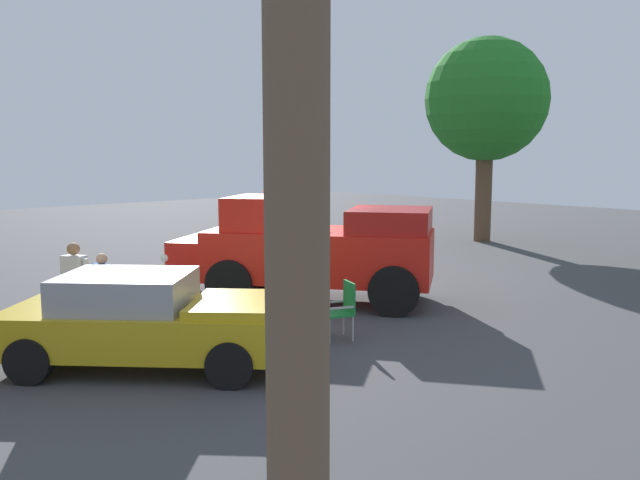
{
  "coord_description": "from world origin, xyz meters",
  "views": [
    {
      "loc": [
        11.23,
        -9.52,
        3.27
      ],
      "look_at": [
        0.59,
        0.16,
        1.38
      ],
      "focal_mm": 36.91,
      "sensor_mm": 36.0,
      "label": 1
    }
  ],
  "objects_px": {
    "lawn_chair_by_car": "(343,306)",
    "lawn_chair_spare": "(164,302)",
    "utility_pole": "(297,107)",
    "vintage_fire_truck": "(310,248)",
    "spectator_seated": "(107,282)",
    "classic_hot_rod": "(149,320)",
    "spectator_standing": "(75,281)",
    "lawn_chair_near_truck": "(101,288)",
    "traffic_cone": "(306,355)",
    "oak_tree_distant": "(486,101)"
  },
  "relations": [
    {
      "from": "spectator_seated",
      "to": "oak_tree_distant",
      "type": "height_order",
      "value": "oak_tree_distant"
    },
    {
      "from": "vintage_fire_truck",
      "to": "classic_hot_rod",
      "type": "bearing_deg",
      "value": -69.64
    },
    {
      "from": "vintage_fire_truck",
      "to": "spectator_seated",
      "type": "bearing_deg",
      "value": -113.63
    },
    {
      "from": "spectator_seated",
      "to": "spectator_standing",
      "type": "xyz_separation_m",
      "value": [
        0.85,
        -0.98,
        0.27
      ]
    },
    {
      "from": "utility_pole",
      "to": "traffic_cone",
      "type": "relative_size",
      "value": 10.42
    },
    {
      "from": "lawn_chair_near_truck",
      "to": "utility_pole",
      "type": "height_order",
      "value": "utility_pole"
    },
    {
      "from": "traffic_cone",
      "to": "utility_pole",
      "type": "bearing_deg",
      "value": -41.39
    },
    {
      "from": "utility_pole",
      "to": "traffic_cone",
      "type": "height_order",
      "value": "utility_pole"
    },
    {
      "from": "lawn_chair_near_truck",
      "to": "spectator_standing",
      "type": "bearing_deg",
      "value": -44.84
    },
    {
      "from": "lawn_chair_near_truck",
      "to": "oak_tree_distant",
      "type": "bearing_deg",
      "value": 95.49
    },
    {
      "from": "lawn_chair_spare",
      "to": "traffic_cone",
      "type": "distance_m",
      "value": 3.53
    },
    {
      "from": "classic_hot_rod",
      "to": "utility_pole",
      "type": "height_order",
      "value": "utility_pole"
    },
    {
      "from": "lawn_chair_near_truck",
      "to": "oak_tree_distant",
      "type": "height_order",
      "value": "oak_tree_distant"
    },
    {
      "from": "vintage_fire_truck",
      "to": "traffic_cone",
      "type": "xyz_separation_m",
      "value": [
        3.71,
        -3.34,
        -0.89
      ]
    },
    {
      "from": "classic_hot_rod",
      "to": "lawn_chair_near_truck",
      "type": "height_order",
      "value": "classic_hot_rod"
    },
    {
      "from": "lawn_chair_spare",
      "to": "utility_pole",
      "type": "relative_size",
      "value": 0.15
    },
    {
      "from": "spectator_seated",
      "to": "utility_pole",
      "type": "relative_size",
      "value": 0.19
    },
    {
      "from": "classic_hot_rod",
      "to": "oak_tree_distant",
      "type": "height_order",
      "value": "oak_tree_distant"
    },
    {
      "from": "lawn_chair_by_car",
      "to": "utility_pole",
      "type": "height_order",
      "value": "utility_pole"
    },
    {
      "from": "lawn_chair_near_truck",
      "to": "lawn_chair_by_car",
      "type": "height_order",
      "value": "same"
    },
    {
      "from": "spectator_seated",
      "to": "spectator_standing",
      "type": "relative_size",
      "value": 0.77
    },
    {
      "from": "lawn_chair_spare",
      "to": "utility_pole",
      "type": "distance_m",
      "value": 10.01
    },
    {
      "from": "vintage_fire_truck",
      "to": "lawn_chair_by_car",
      "type": "xyz_separation_m",
      "value": [
        2.67,
        -1.57,
        -0.61
      ]
    },
    {
      "from": "utility_pole",
      "to": "oak_tree_distant",
      "type": "bearing_deg",
      "value": 121.95
    },
    {
      "from": "oak_tree_distant",
      "to": "traffic_cone",
      "type": "distance_m",
      "value": 17.12
    },
    {
      "from": "lawn_chair_near_truck",
      "to": "vintage_fire_truck",
      "type": "bearing_deg",
      "value": 67.02
    },
    {
      "from": "vintage_fire_truck",
      "to": "utility_pole",
      "type": "bearing_deg",
      "value": -41.65
    },
    {
      "from": "classic_hot_rod",
      "to": "lawn_chair_near_truck",
      "type": "distance_m",
      "value": 3.64
    },
    {
      "from": "vintage_fire_truck",
      "to": "spectator_seated",
      "type": "distance_m",
      "value": 4.34
    },
    {
      "from": "lawn_chair_spare",
      "to": "spectator_seated",
      "type": "bearing_deg",
      "value": -173.96
    },
    {
      "from": "lawn_chair_by_car",
      "to": "utility_pole",
      "type": "xyz_separation_m",
      "value": [
        6.2,
        -6.32,
        2.86
      ]
    },
    {
      "from": "vintage_fire_truck",
      "to": "utility_pole",
      "type": "height_order",
      "value": "utility_pole"
    },
    {
      "from": "classic_hot_rod",
      "to": "spectator_standing",
      "type": "xyz_separation_m",
      "value": [
        -2.69,
        -0.05,
        0.22
      ]
    },
    {
      "from": "spectator_seated",
      "to": "traffic_cone",
      "type": "distance_m",
      "value": 5.49
    },
    {
      "from": "lawn_chair_spare",
      "to": "traffic_cone",
      "type": "height_order",
      "value": "lawn_chair_spare"
    },
    {
      "from": "classic_hot_rod",
      "to": "oak_tree_distant",
      "type": "xyz_separation_m",
      "value": [
        -5.05,
        16.4,
        4.45
      ]
    },
    {
      "from": "lawn_chair_by_car",
      "to": "lawn_chair_spare",
      "type": "xyz_separation_m",
      "value": [
        -2.45,
        -2.18,
        0.0
      ]
    },
    {
      "from": "traffic_cone",
      "to": "spectator_seated",
      "type": "bearing_deg",
      "value": -173.59
    },
    {
      "from": "lawn_chair_near_truck",
      "to": "classic_hot_rod",
      "type": "bearing_deg",
      "value": -12.69
    },
    {
      "from": "lawn_chair_near_truck",
      "to": "spectator_seated",
      "type": "bearing_deg",
      "value": 88.99
    },
    {
      "from": "spectator_seated",
      "to": "lawn_chair_spare",
      "type": "bearing_deg",
      "value": 6.04
    },
    {
      "from": "lawn_chair_spare",
      "to": "traffic_cone",
      "type": "bearing_deg",
      "value": 6.61
    },
    {
      "from": "spectator_standing",
      "to": "traffic_cone",
      "type": "relative_size",
      "value": 2.64
    },
    {
      "from": "lawn_chair_by_car",
      "to": "lawn_chair_spare",
      "type": "bearing_deg",
      "value": -138.38
    },
    {
      "from": "spectator_standing",
      "to": "traffic_cone",
      "type": "distance_m",
      "value": 4.9
    },
    {
      "from": "spectator_standing",
      "to": "oak_tree_distant",
      "type": "distance_m",
      "value": 17.15
    },
    {
      "from": "spectator_seated",
      "to": "spectator_standing",
      "type": "distance_m",
      "value": 1.32
    },
    {
      "from": "lawn_chair_spare",
      "to": "lawn_chair_by_car",
      "type": "bearing_deg",
      "value": 41.62
    },
    {
      "from": "spectator_seated",
      "to": "traffic_cone",
      "type": "xyz_separation_m",
      "value": [
        5.44,
        0.61,
        -0.39
      ]
    },
    {
      "from": "traffic_cone",
      "to": "oak_tree_distant",
      "type": "bearing_deg",
      "value": 115.05
    }
  ]
}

